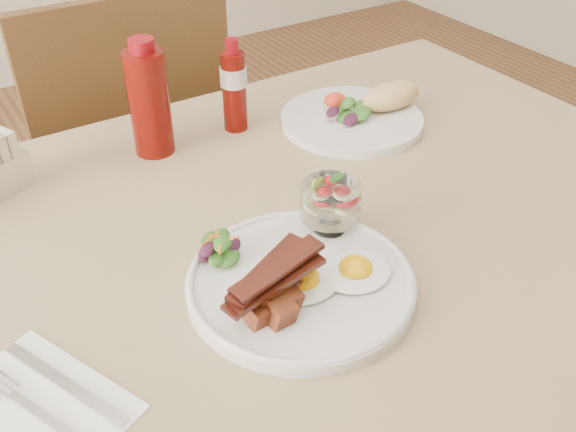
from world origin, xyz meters
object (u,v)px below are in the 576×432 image
at_px(chair_far, 128,161).
at_px(main_plate, 301,284).
at_px(second_plate, 361,113).
at_px(ketchup_bottle, 149,101).
at_px(hot_sauce_bottle, 234,87).
at_px(fruit_cup, 331,201).
at_px(table, 279,276).

height_order(chair_far, main_plate, chair_far).
height_order(main_plate, second_plate, second_plate).
height_order(ketchup_bottle, hot_sauce_bottle, ketchup_bottle).
xyz_separation_m(chair_far, ketchup_bottle, (-0.06, -0.37, 0.32)).
xyz_separation_m(ketchup_bottle, hot_sauce_bottle, (0.15, -0.00, -0.01)).
relative_size(fruit_cup, second_plate, 0.30).
relative_size(main_plate, hot_sauce_bottle, 1.74).
xyz_separation_m(chair_far, hot_sauce_bottle, (0.09, -0.37, 0.31)).
distance_m(table, chair_far, 0.68).
bearing_deg(hot_sauce_bottle, chair_far, 103.65).
relative_size(chair_far, fruit_cup, 11.51).
xyz_separation_m(main_plate, ketchup_bottle, (-0.02, 0.41, 0.08)).
bearing_deg(chair_far, main_plate, -93.16).
bearing_deg(fruit_cup, table, 128.70).
bearing_deg(second_plate, main_plate, -136.94).
height_order(chair_far, second_plate, chair_far).
xyz_separation_m(table, main_plate, (-0.04, -0.12, 0.10)).
bearing_deg(ketchup_bottle, table, -78.43).
distance_m(fruit_cup, second_plate, 0.35).
height_order(chair_far, fruit_cup, chair_far).
distance_m(main_plate, hot_sauce_bottle, 0.44).
xyz_separation_m(fruit_cup, second_plate, (0.25, 0.25, -0.04)).
height_order(main_plate, hot_sauce_bottle, hot_sauce_bottle).
distance_m(chair_far, fruit_cup, 0.78).
bearing_deg(hot_sauce_bottle, main_plate, -108.16).
bearing_deg(fruit_cup, main_plate, -144.01).
bearing_deg(main_plate, second_plate, 43.06).
xyz_separation_m(table, second_plate, (0.29, 0.19, 0.11)).
bearing_deg(fruit_cup, chair_far, 93.59).
bearing_deg(table, hot_sauce_bottle, 72.50).
height_order(second_plate, hot_sauce_bottle, hot_sauce_bottle).
height_order(table, hot_sauce_bottle, hot_sauce_bottle).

